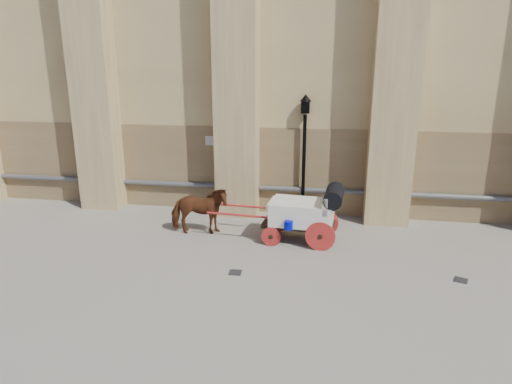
# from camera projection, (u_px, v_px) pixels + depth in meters

# --- Properties ---
(ground) EXTENTS (90.00, 90.00, 0.00)m
(ground) POSITION_uv_depth(u_px,v_px,m) (247.00, 258.00, 12.46)
(ground) COLOR slate
(ground) RESTS_ON ground
(horse) EXTENTS (1.90, 1.10, 1.51)m
(horse) POSITION_uv_depth(u_px,v_px,m) (199.00, 211.00, 13.98)
(horse) COLOR brown
(horse) RESTS_ON ground
(carriage) EXTENTS (4.03, 1.46, 1.74)m
(carriage) POSITION_uv_depth(u_px,v_px,m) (307.00, 212.00, 13.35)
(carriage) COLOR black
(carriage) RESTS_ON ground
(street_lamp) EXTENTS (0.39, 0.39, 4.14)m
(street_lamp) POSITION_uv_depth(u_px,v_px,m) (304.00, 153.00, 15.23)
(street_lamp) COLOR black
(street_lamp) RESTS_ON ground
(drain_grate_near) EXTENTS (0.34, 0.34, 0.01)m
(drain_grate_near) POSITION_uv_depth(u_px,v_px,m) (235.00, 272.00, 11.61)
(drain_grate_near) COLOR black
(drain_grate_near) RESTS_ON ground
(drain_grate_far) EXTENTS (0.41, 0.41, 0.01)m
(drain_grate_far) POSITION_uv_depth(u_px,v_px,m) (461.00, 280.00, 11.21)
(drain_grate_far) COLOR black
(drain_grate_far) RESTS_ON ground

